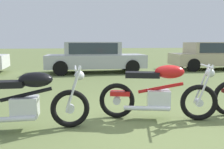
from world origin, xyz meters
TOP-DOWN VIEW (x-y plane):
  - ground_plane at (0.00, 0.00)m, footprint 120.00×120.00m
  - motorcycle_black at (-2.15, 0.14)m, footprint 2.07×0.64m
  - motorcycle_red at (0.13, 0.17)m, footprint 2.05×0.93m
  - car_silver at (-0.09, 6.97)m, footprint 4.66×2.04m
  - car_beige at (6.19, 6.96)m, footprint 4.49×2.28m

SIDE VIEW (x-z plane):
  - ground_plane at x=0.00m, z-range 0.00..0.00m
  - motorcycle_black at x=-2.15m, z-range -0.03..0.99m
  - motorcycle_red at x=0.13m, z-range -0.01..1.00m
  - car_beige at x=6.19m, z-range 0.08..1.51m
  - car_silver at x=-0.09m, z-range 0.08..1.51m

